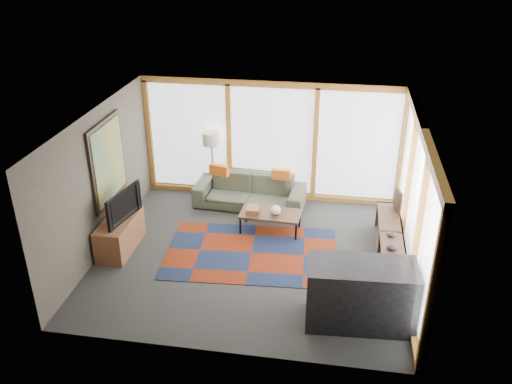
% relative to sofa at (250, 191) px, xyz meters
% --- Properties ---
extents(ground, '(5.50, 5.50, 0.00)m').
position_rel_sofa_xyz_m(ground, '(0.38, -1.92, -0.34)').
color(ground, '#292827').
rests_on(ground, ground).
extents(room_envelope, '(5.52, 5.02, 2.62)m').
position_rel_sofa_xyz_m(room_envelope, '(0.88, -1.36, 1.20)').
color(room_envelope, '#433C32').
rests_on(room_envelope, ground).
extents(rug, '(3.22, 2.19, 0.01)m').
position_rel_sofa_xyz_m(rug, '(0.35, -1.84, -0.33)').
color(rug, '#661F0C').
rests_on(rug, ground).
extents(sofa, '(2.36, 1.05, 0.67)m').
position_rel_sofa_xyz_m(sofa, '(0.00, 0.00, 0.00)').
color(sofa, '#3C4031').
rests_on(sofa, ground).
extents(pillow_left, '(0.43, 0.23, 0.23)m').
position_rel_sofa_xyz_m(pillow_left, '(-0.65, -0.01, 0.45)').
color(pillow_left, '#D65D17').
rests_on(pillow_left, sofa).
extents(pillow_right, '(0.39, 0.13, 0.21)m').
position_rel_sofa_xyz_m(pillow_right, '(0.65, 0.00, 0.44)').
color(pillow_right, '#D65D17').
rests_on(pillow_right, sofa).
extents(floor_lamp, '(0.39, 0.39, 1.53)m').
position_rel_sofa_xyz_m(floor_lamp, '(-0.85, 0.21, 0.43)').
color(floor_lamp, black).
rests_on(floor_lamp, ground).
extents(coffee_table, '(1.19, 0.64, 0.39)m').
position_rel_sofa_xyz_m(coffee_table, '(0.58, -0.97, -0.14)').
color(coffee_table, black).
rests_on(coffee_table, ground).
extents(book_stack, '(0.26, 0.32, 0.10)m').
position_rel_sofa_xyz_m(book_stack, '(0.24, -0.98, 0.10)').
color(book_stack, brown).
rests_on(book_stack, coffee_table).
extents(vase, '(0.24, 0.24, 0.18)m').
position_rel_sofa_xyz_m(vase, '(0.67, -1.00, 0.14)').
color(vase, silver).
rests_on(vase, coffee_table).
extents(bookshelf, '(0.41, 2.27, 0.57)m').
position_rel_sofa_xyz_m(bookshelf, '(2.81, -1.62, -0.05)').
color(bookshelf, black).
rests_on(bookshelf, ground).
extents(bowl_a, '(0.21, 0.21, 0.09)m').
position_rel_sofa_xyz_m(bowl_a, '(2.78, -2.22, 0.28)').
color(bowl_a, black).
rests_on(bowl_a, bookshelf).
extents(bowl_b, '(0.18, 0.18, 0.08)m').
position_rel_sofa_xyz_m(bowl_b, '(2.80, -1.79, 0.27)').
color(bowl_b, black).
rests_on(bowl_b, bookshelf).
extents(shelf_picture, '(0.12, 0.33, 0.43)m').
position_rel_sofa_xyz_m(shelf_picture, '(2.95, -0.82, 0.45)').
color(shelf_picture, black).
rests_on(shelf_picture, bookshelf).
extents(tv_console, '(0.51, 1.23, 0.61)m').
position_rel_sofa_xyz_m(tv_console, '(-2.06, -2.06, -0.03)').
color(tv_console, brown).
rests_on(tv_console, ground).
extents(television, '(0.34, 1.01, 0.58)m').
position_rel_sofa_xyz_m(television, '(-2.02, -2.02, 0.57)').
color(television, black).
rests_on(television, tv_console).
extents(bar_counter, '(1.63, 0.84, 1.01)m').
position_rel_sofa_xyz_m(bar_counter, '(2.27, -3.45, 0.17)').
color(bar_counter, black).
rests_on(bar_counter, ground).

